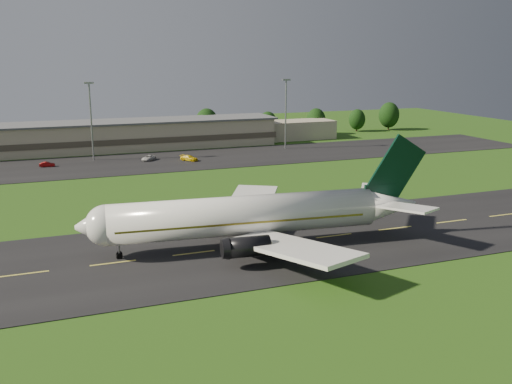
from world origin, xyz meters
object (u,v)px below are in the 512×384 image
object	(u,v)px
service_vehicle_c	(149,158)
service_vehicle_d	(189,158)
light_mast_east	(286,105)
terminal	(93,137)
light_mast_centre	(91,112)
airliner	(250,216)
service_vehicle_b	(47,164)

from	to	relation	value
service_vehicle_c	service_vehicle_d	xyz separation A→B (m)	(9.83, -4.36, 0.07)
light_mast_east	service_vehicle_d	world-z (taller)	light_mast_east
terminal	light_mast_centre	world-z (taller)	light_mast_centre
airliner	service_vehicle_c	bearing A→B (deg)	96.52
terminal	light_mast_centre	bearing A→B (deg)	-94.95
airliner	terminal	size ratio (longest dim) A/B	0.35
service_vehicle_b	terminal	bearing A→B (deg)	-25.56
service_vehicle_d	light_mast_east	bearing A→B (deg)	-20.81
terminal	service_vehicle_d	xyz separation A→B (m)	(21.85, -26.03, -3.17)
service_vehicle_d	service_vehicle_c	bearing A→B (deg)	118.05
terminal	service_vehicle_c	world-z (taller)	terminal
light_mast_centre	service_vehicle_b	world-z (taller)	light_mast_centre
terminal	service_vehicle_b	bearing A→B (deg)	-121.14
service_vehicle_b	service_vehicle_c	distance (m)	25.09
light_mast_centre	service_vehicle_d	distance (m)	27.92
service_vehicle_b	service_vehicle_c	size ratio (longest dim) A/B	0.78
airliner	service_vehicle_b	bearing A→B (deg)	115.02
service_vehicle_b	service_vehicle_c	world-z (taller)	service_vehicle_c
light_mast_centre	service_vehicle_c	size ratio (longest dim) A/B	4.36
light_mast_east	service_vehicle_c	world-z (taller)	light_mast_east
terminal	service_vehicle_b	xyz separation A→B (m)	(-13.07, -21.63, -3.29)
service_vehicle_b	service_vehicle_d	size ratio (longest dim) A/B	0.74
service_vehicle_c	service_vehicle_d	size ratio (longest dim) A/B	0.94
airliner	light_mast_centre	world-z (taller)	light_mast_centre
airliner	service_vehicle_d	world-z (taller)	airliner
light_mast_east	service_vehicle_b	distance (m)	67.96
airliner	light_mast_east	bearing A→B (deg)	68.90
service_vehicle_b	service_vehicle_d	bearing A→B (deg)	-91.60
light_mast_centre	service_vehicle_b	xyz separation A→B (m)	(-11.66, -5.45, -12.04)
airliner	service_vehicle_b	world-z (taller)	airliner
light_mast_centre	service_vehicle_d	xyz separation A→B (m)	(23.25, -9.84, -11.92)
light_mast_centre	light_mast_east	xyz separation A→B (m)	(55.00, 0.00, 0.00)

